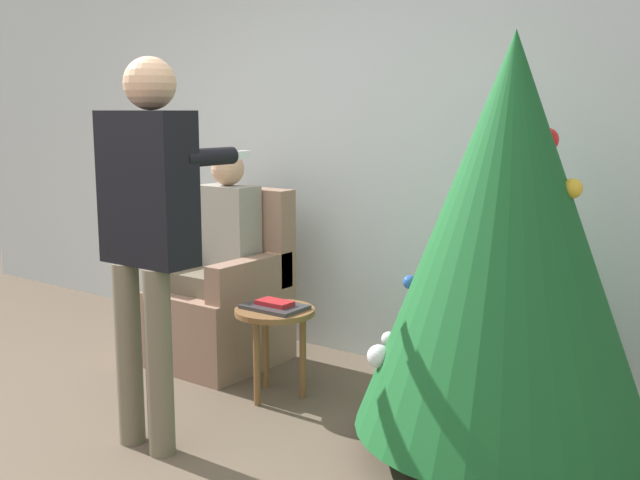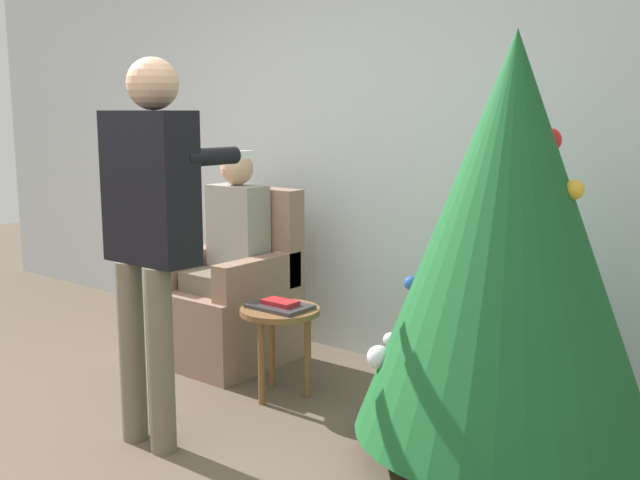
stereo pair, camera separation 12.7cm
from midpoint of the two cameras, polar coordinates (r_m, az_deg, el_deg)
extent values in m
cube|color=silver|center=(4.64, 3.98, 7.57)|extent=(8.00, 0.06, 2.70)
cylinder|color=brown|center=(3.53, 14.57, -14.93)|extent=(0.10, 0.10, 0.15)
cone|color=#195B28|center=(3.25, 15.27, 0.14)|extent=(1.28, 1.28, 1.71)
sphere|color=gold|center=(3.18, 19.87, 3.64)|extent=(0.08, 0.08, 0.08)
sphere|color=#2856B2|center=(3.36, 8.02, -3.26)|extent=(0.06, 0.06, 0.06)
sphere|color=white|center=(3.34, 5.59, -8.87)|extent=(0.11, 0.11, 0.11)
sphere|color=white|center=(3.65, 11.87, -2.08)|extent=(0.08, 0.08, 0.08)
sphere|color=white|center=(3.52, 6.42, -7.57)|extent=(0.07, 0.07, 0.07)
sphere|color=red|center=(3.33, 18.12, 7.24)|extent=(0.11, 0.11, 0.11)
cube|color=#93705B|center=(4.65, -6.22, -6.45)|extent=(0.64, 0.71, 0.47)
cube|color=#93705B|center=(4.73, -3.92, 0.46)|extent=(0.64, 0.14, 0.59)
cube|color=#93705B|center=(4.75, -8.51, -1.91)|extent=(0.12, 0.64, 0.22)
cube|color=#93705B|center=(4.39, -3.91, -2.78)|extent=(0.12, 0.64, 0.22)
cylinder|color=#6B604C|center=(4.58, -8.89, -6.74)|extent=(0.11, 0.11, 0.47)
cylinder|color=#6B604C|center=(4.44, -7.13, -7.23)|extent=(0.11, 0.11, 0.47)
cube|color=#6B604C|center=(4.54, -6.74, -3.03)|extent=(0.32, 0.40, 0.12)
cube|color=gray|center=(4.59, -5.48, 1.07)|extent=(0.36, 0.20, 0.50)
sphere|color=tan|center=(4.55, -5.55, 5.44)|extent=(0.20, 0.20, 0.20)
cylinder|color=#6B604C|center=(3.60, -13.15, -8.29)|extent=(0.12, 0.12, 0.85)
cylinder|color=#6B604C|center=(3.45, -11.01, -9.02)|extent=(0.12, 0.12, 0.85)
cube|color=black|center=(3.40, -11.78, 3.93)|extent=(0.46, 0.20, 0.68)
sphere|color=tan|center=(3.41, -11.58, 11.60)|extent=(0.23, 0.23, 0.23)
cylinder|color=black|center=(3.66, -11.50, 6.47)|extent=(0.08, 0.30, 0.08)
cylinder|color=black|center=(3.37, -7.25, 6.32)|extent=(0.08, 0.30, 0.08)
cube|color=white|center=(3.51, -5.01, 6.49)|extent=(0.04, 0.14, 0.04)
cylinder|color=brown|center=(4.01, -2.16, -5.43)|extent=(0.43, 0.43, 0.03)
cylinder|color=brown|center=(3.98, -3.57, -9.28)|extent=(0.04, 0.04, 0.46)
cylinder|color=brown|center=(4.06, -0.03, -8.86)|extent=(0.04, 0.04, 0.46)
cylinder|color=brown|center=(4.22, -2.81, -8.14)|extent=(0.04, 0.04, 0.46)
cube|color=#38383D|center=(4.01, -2.16, -5.08)|extent=(0.32, 0.23, 0.02)
cube|color=#B21E23|center=(4.00, -2.16, -4.78)|extent=(0.19, 0.11, 0.02)
camera|label=1|loc=(0.06, -88.87, 0.20)|focal=42.00mm
camera|label=2|loc=(0.06, 91.13, -0.20)|focal=42.00mm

